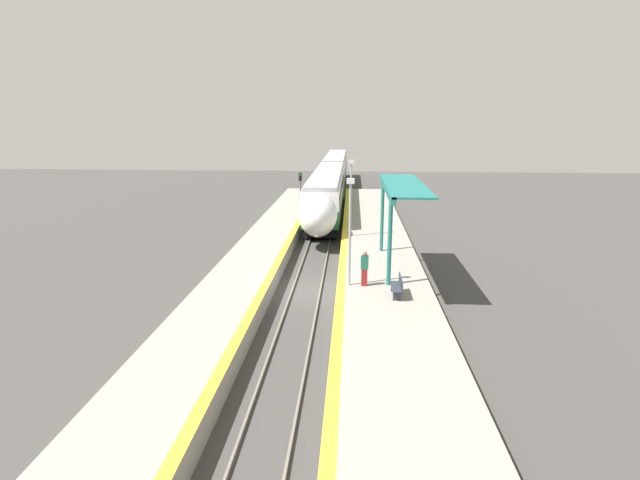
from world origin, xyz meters
name	(u,v)px	position (x,y,z in m)	size (l,w,h in m)	color
ground_plane	(306,291)	(0.00, 0.00, 0.00)	(120.00, 120.00, 0.00)	#423F3D
rail_left	(293,290)	(-0.72, 0.00, 0.07)	(0.08, 90.00, 0.15)	slate
rail_right	(320,290)	(0.72, 0.00, 0.07)	(0.08, 90.00, 0.15)	slate
train	(332,178)	(0.00, 30.15, 2.29)	(2.74, 46.81, 3.99)	black
platform_right	(382,284)	(3.85, 0.00, 0.45)	(4.48, 64.00, 0.91)	gray
platform_left	(242,281)	(-3.32, 0.00, 0.45)	(3.44, 64.00, 0.91)	gray
platform_bench	(398,286)	(4.39, -2.88, 1.38)	(0.44, 1.58, 0.89)	#2D333D
person_waiting	(364,268)	(2.91, -1.55, 1.79)	(0.36, 0.22, 1.70)	maroon
railway_signal	(300,190)	(-2.36, 19.91, 2.45)	(0.28, 0.28, 3.97)	#59595E
lamppost_near	(350,225)	(2.19, -1.49, 3.84)	(0.36, 0.20, 5.10)	#9E9EA3
lamppost_mid	(351,193)	(2.19, 8.80, 3.84)	(0.36, 0.20, 5.10)	#9E9EA3
station_canopy	(397,190)	(4.63, 1.84, 5.02)	(2.02, 9.34, 4.46)	#1E6B66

